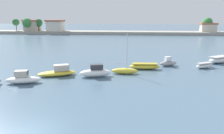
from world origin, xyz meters
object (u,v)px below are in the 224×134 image
(moored_boat_4, at_px, (125,71))
(moored_boat_7, at_px, (204,66))
(moored_boat_5, at_px, (145,66))
(moored_boat_1, at_px, (23,79))
(moored_boat_6, at_px, (168,63))
(moored_boat_2, at_px, (58,72))
(moored_boat_3, at_px, (96,72))
(moored_boat_8, at_px, (219,60))

(moored_boat_4, height_order, moored_boat_7, moored_boat_4)
(moored_boat_5, distance_m, moored_boat_7, 9.87)
(moored_boat_1, height_order, moored_boat_6, moored_boat_1)
(moored_boat_6, xyz_separation_m, moored_boat_7, (5.64, -0.98, -0.15))
(moored_boat_2, xyz_separation_m, moored_boat_3, (5.41, -0.10, 0.13))
(moored_boat_5, height_order, moored_boat_7, moored_boat_5)
(moored_boat_6, bearing_deg, moored_boat_1, -174.88)
(moored_boat_1, height_order, moored_boat_2, moored_boat_1)
(moored_boat_1, relative_size, moored_boat_8, 0.88)
(moored_boat_3, distance_m, moored_boat_4, 4.44)
(moored_boat_6, bearing_deg, moored_boat_3, -170.68)
(moored_boat_4, xyz_separation_m, moored_boat_7, (12.88, 4.53, -0.05))
(moored_boat_3, distance_m, moored_boat_5, 8.69)
(moored_boat_2, distance_m, moored_boat_3, 5.41)
(moored_boat_2, xyz_separation_m, moored_boat_5, (12.55, 4.85, -0.09))
(moored_boat_6, bearing_deg, moored_boat_8, -5.29)
(moored_boat_6, distance_m, moored_boat_8, 10.14)
(moored_boat_4, distance_m, moored_boat_5, 4.39)
(moored_boat_8, bearing_deg, moored_boat_5, 169.87)
(moored_boat_7, relative_size, moored_boat_8, 0.66)
(moored_boat_2, bearing_deg, moored_boat_4, -10.56)
(moored_boat_5, relative_size, moored_boat_8, 0.95)
(moored_boat_2, xyz_separation_m, moored_boat_4, (9.43, 1.77, -0.07))
(moored_boat_5, xyz_separation_m, moored_boat_7, (9.76, 1.45, -0.03))
(moored_boat_3, xyz_separation_m, moored_boat_4, (4.02, 1.87, -0.20))
(moored_boat_2, bearing_deg, moored_boat_8, 0.63)
(moored_boat_5, distance_m, moored_boat_8, 14.86)
(moored_boat_1, bearing_deg, moored_boat_8, 13.15)
(moored_boat_3, xyz_separation_m, moored_boat_6, (11.27, 7.38, -0.10))
(moored_boat_2, bearing_deg, moored_boat_3, -22.24)
(moored_boat_4, relative_size, moored_boat_8, 1.15)
(moored_boat_5, distance_m, moored_boat_6, 4.79)
(moored_boat_2, distance_m, moored_boat_4, 9.59)
(moored_boat_1, xyz_separation_m, moored_boat_2, (3.20, 3.75, -0.04))
(moored_boat_4, xyz_separation_m, moored_boat_5, (3.12, 3.08, -0.02))
(moored_boat_6, height_order, moored_boat_8, moored_boat_6)
(moored_boat_3, distance_m, moored_boat_6, 13.47)
(moored_boat_8, bearing_deg, moored_boat_6, 166.08)
(moored_boat_1, bearing_deg, moored_boat_3, 10.30)
(moored_boat_3, relative_size, moored_boat_7, 1.36)
(moored_boat_3, relative_size, moored_boat_8, 0.90)
(moored_boat_3, bearing_deg, moored_boat_7, 6.93)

